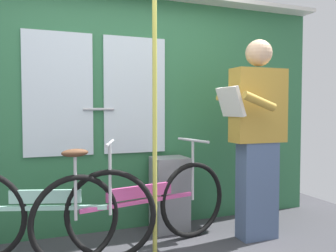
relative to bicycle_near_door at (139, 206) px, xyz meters
name	(u,v)px	position (x,y,z in m)	size (l,w,h in m)	color
train_door_wall	(118,106)	(-0.04, 0.58, 0.82)	(4.32, 0.28, 2.26)	#2D6B42
bicycle_near_door	(139,206)	(0.00, 0.00, 0.00)	(1.72, 0.53, 0.89)	black
bicycle_leaning_behind	(45,213)	(-0.73, 0.05, 0.01)	(1.60, 0.64, 0.91)	black
passenger_reading_newspaper	(257,134)	(1.05, -0.11, 0.57)	(0.58, 0.51, 1.76)	slate
trash_bin_by_wall	(170,194)	(0.41, 0.36, -0.02)	(0.32, 0.28, 0.70)	gray
handrail_pole	(155,115)	(0.09, -0.14, 0.75)	(0.04, 0.04, 2.22)	#C6C14C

